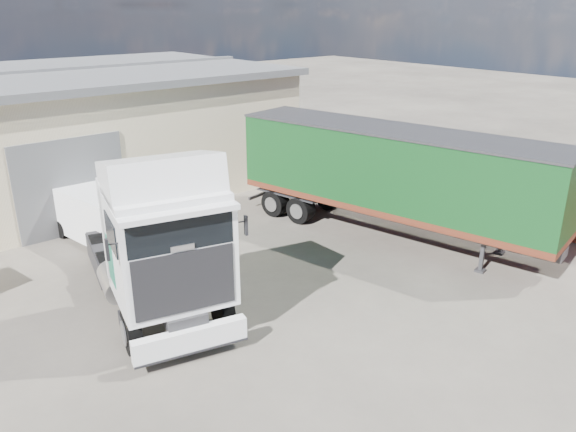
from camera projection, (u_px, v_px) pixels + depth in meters
ground at (290, 323)px, 15.08m from camera, size 120.00×120.00×0.00m
brick_boundary_wall at (397, 161)px, 25.85m from camera, size 0.35×26.00×2.50m
tractor_unit at (161, 248)px, 14.70m from camera, size 4.32×7.57×4.83m
box_trailer at (391, 171)px, 20.06m from camera, size 4.89×12.26×3.99m
panel_van at (107, 218)px, 19.79m from camera, size 2.58×4.85×1.88m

